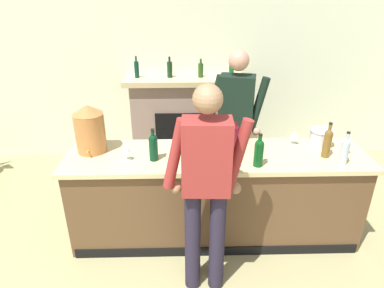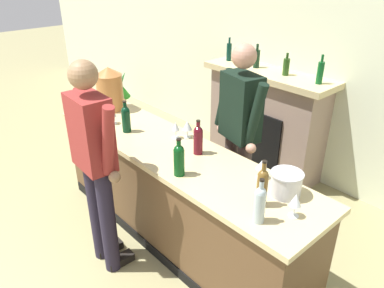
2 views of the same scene
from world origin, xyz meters
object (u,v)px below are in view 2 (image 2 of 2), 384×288
at_px(potted_plant_corner, 118,97).
at_px(person_customer, 95,163).
at_px(copper_dispenser, 110,88).
at_px(ice_bucket_steel, 286,184).
at_px(wine_bottle_port_short, 198,139).
at_px(wine_bottle_rose_blush, 262,186).
at_px(fireplace_stone, 265,120).
at_px(person_bartender, 239,134).
at_px(wine_glass_near_bucket, 296,201).
at_px(wine_bottle_riesling_slim, 179,159).
at_px(wine_bottle_merlot_tall, 260,203).
at_px(wine_glass_by_dispenser, 187,126).
at_px(wine_glass_front_left, 176,127).
at_px(wine_bottle_cabernet_heavy, 126,118).
at_px(wine_glass_back_row, 262,165).
at_px(wine_glass_mid_counter, 113,114).

bearing_deg(potted_plant_corner, person_customer, -33.81).
bearing_deg(copper_dispenser, ice_bucket_steel, 1.24).
relative_size(ice_bucket_steel, wine_bottle_port_short, 0.75).
bearing_deg(wine_bottle_rose_blush, fireplace_stone, 126.65).
xyz_separation_m(person_bartender, wine_glass_near_bucket, (0.97, -0.56, 0.05)).
distance_m(potted_plant_corner, wine_bottle_riesling_slim, 3.82).
relative_size(person_bartender, copper_dispenser, 3.91).
relative_size(potted_plant_corner, wine_bottle_merlot_tall, 2.30).
bearing_deg(ice_bucket_steel, wine_bottle_port_short, -177.19).
bearing_deg(wine_bottle_port_short, wine_glass_by_dispenser, 154.59).
distance_m(ice_bucket_steel, wine_bottle_port_short, 0.85).
relative_size(ice_bucket_steel, wine_glass_front_left, 1.41).
bearing_deg(copper_dispenser, person_bartender, 17.34).
height_order(potted_plant_corner, wine_bottle_riesling_slim, wine_bottle_riesling_slim).
distance_m(copper_dispenser, wine_glass_near_bucket, 2.41).
bearing_deg(wine_bottle_merlot_tall, wine_bottle_port_short, 160.10).
bearing_deg(wine_glass_near_bucket, wine_glass_by_dispenser, 168.86).
distance_m(wine_bottle_cabernet_heavy, wine_bottle_merlot_tall, 1.69).
height_order(person_customer, wine_bottle_cabernet_heavy, person_customer).
distance_m(wine_glass_front_left, wine_glass_near_bucket, 1.39).
xyz_separation_m(person_customer, wine_glass_back_row, (0.93, 0.86, 0.04)).
relative_size(person_bartender, wine_glass_back_row, 12.13).
height_order(potted_plant_corner, wine_bottle_port_short, wine_bottle_port_short).
bearing_deg(wine_glass_near_bucket, fireplace_stone, 132.04).
relative_size(wine_glass_near_bucket, wine_glass_mid_counter, 1.11).
xyz_separation_m(ice_bucket_steel, wine_glass_near_bucket, (0.18, -0.16, 0.03)).
relative_size(wine_glass_front_left, wine_glass_back_row, 1.08).
distance_m(person_customer, wine_bottle_port_short, 0.84).
height_order(person_bartender, wine_bottle_port_short, person_bartender).
bearing_deg(fireplace_stone, wine_glass_back_row, -53.71).
distance_m(fireplace_stone, person_bartender, 1.29).
xyz_separation_m(wine_bottle_cabernet_heavy, wine_glass_mid_counter, (-0.24, 0.00, -0.03)).
height_order(ice_bucket_steel, wine_bottle_rose_blush, wine_bottle_rose_blush).
bearing_deg(potted_plant_corner, fireplace_stone, 7.53).
distance_m(wine_bottle_cabernet_heavy, wine_bottle_port_short, 0.80).
bearing_deg(wine_glass_by_dispenser, wine_glass_near_bucket, -11.14).
relative_size(fireplace_stone, person_customer, 0.89).
distance_m(fireplace_stone, copper_dispenser, 1.88).
bearing_deg(wine_bottle_port_short, wine_bottle_rose_blush, -12.76).
relative_size(wine_bottle_port_short, wine_glass_front_left, 1.89).
bearing_deg(wine_glass_front_left, potted_plant_corner, 158.59).
xyz_separation_m(ice_bucket_steel, wine_bottle_port_short, (-0.85, -0.04, 0.05)).
xyz_separation_m(wine_glass_by_dispenser, wine_glass_near_bucket, (1.32, -0.26, 0.00)).
bearing_deg(potted_plant_corner, wine_glass_back_row, -15.95).
xyz_separation_m(potted_plant_corner, wine_bottle_rose_blush, (4.07, -1.37, 0.80)).
height_order(person_customer, wine_glass_mid_counter, person_customer).
xyz_separation_m(wine_bottle_merlot_tall, wine_bottle_riesling_slim, (-0.76, -0.01, -0.00)).
height_order(copper_dispenser, wine_glass_mid_counter, copper_dispenser).
bearing_deg(wine_bottle_port_short, ice_bucket_steel, 2.81).
xyz_separation_m(potted_plant_corner, person_bartender, (3.32, -0.75, 0.72)).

